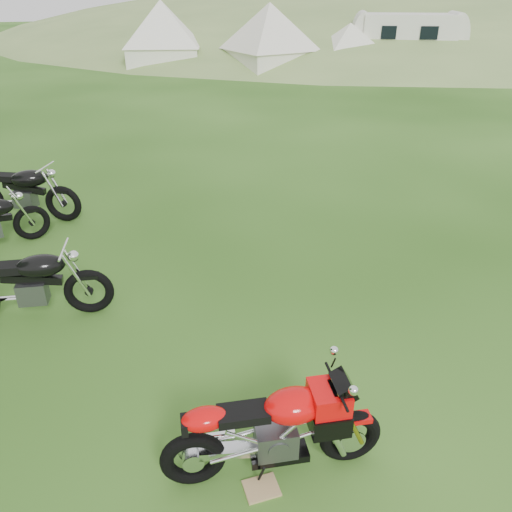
{
  "coord_description": "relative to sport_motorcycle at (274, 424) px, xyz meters",
  "views": [
    {
      "loc": [
        -1.36,
        -4.62,
        3.57
      ],
      "look_at": [
        -0.18,
        0.4,
        0.76
      ],
      "focal_mm": 35.0,
      "sensor_mm": 36.0,
      "label": 1
    }
  ],
  "objects": [
    {
      "name": "sport_motorcycle",
      "position": [
        0.0,
        0.0,
        0.0
      ],
      "size": [
        1.76,
        0.53,
        1.04
      ],
      "primitive_type": null,
      "rotation": [
        0.0,
        0.0,
        -0.06
      ],
      "color": "red",
      "rests_on": "ground"
    },
    {
      "name": "caravan",
      "position": [
        12.05,
        20.59,
        0.7
      ],
      "size": [
        5.7,
        3.97,
        2.44
      ],
      "primitive_type": null,
      "rotation": [
        0.0,
        0.0,
        -0.35
      ],
      "color": "silver",
      "rests_on": "ground"
    },
    {
      "name": "hedgerow",
      "position": [
        24.58,
        41.91,
        -0.52
      ],
      "size": [
        36.0,
        1.2,
        8.6
      ],
      "primitive_type": null,
      "color": "#1A3210",
      "rests_on": "ground"
    },
    {
      "name": "ground",
      "position": [
        0.58,
        1.91,
        -0.52
      ],
      "size": [
        120.0,
        120.0,
        0.0
      ],
      "primitive_type": "plane",
      "color": "#1B410E",
      "rests_on": "ground"
    },
    {
      "name": "vintage_moto_a",
      "position": [
        -2.24,
        2.77,
        -0.04
      ],
      "size": [
        1.87,
        0.58,
        0.97
      ],
      "primitive_type": null,
      "rotation": [
        0.0,
        0.0,
        -0.08
      ],
      "color": "black",
      "rests_on": "ground"
    },
    {
      "name": "tent_mid",
      "position": [
        5.43,
        20.92,
        0.88
      ],
      "size": [
        4.06,
        4.06,
        2.8
      ],
      "primitive_type": null,
      "rotation": [
        0.0,
        0.0,
        0.31
      ],
      "color": "silver",
      "rests_on": "ground"
    },
    {
      "name": "hillside",
      "position": [
        24.58,
        41.91,
        -0.52
      ],
      "size": [
        80.0,
        64.0,
        8.0
      ],
      "primitive_type": "ellipsoid",
      "color": "olive",
      "rests_on": "ground"
    },
    {
      "name": "tent_left",
      "position": [
        0.85,
        23.54,
        0.9
      ],
      "size": [
        3.75,
        3.75,
        2.83
      ],
      "primitive_type": null,
      "rotation": [
        0.0,
        0.0,
        -0.16
      ],
      "color": "white",
      "rests_on": "ground"
    },
    {
      "name": "plywood_board",
      "position": [
        -0.14,
        -0.17,
        -0.51
      ],
      "size": [
        0.29,
        0.24,
        0.02
      ],
      "primitive_type": "cube",
      "rotation": [
        0.0,
        0.0,
        0.08
      ],
      "color": "#A88259",
      "rests_on": "ground"
    },
    {
      "name": "tent_right",
      "position": [
        9.13,
        20.52,
        0.61
      ],
      "size": [
        2.67,
        2.67,
        2.26
      ],
      "primitive_type": null,
      "rotation": [
        0.0,
        0.0,
        -0.02
      ],
      "color": "silver",
      "rests_on": "ground"
    },
    {
      "name": "vintage_moto_c",
      "position": [
        -2.81,
        5.89,
        -0.01
      ],
      "size": [
        1.99,
        1.13,
        1.03
      ],
      "primitive_type": null,
      "rotation": [
        0.0,
        0.0,
        -0.37
      ],
      "color": "black",
      "rests_on": "ground"
    }
  ]
}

